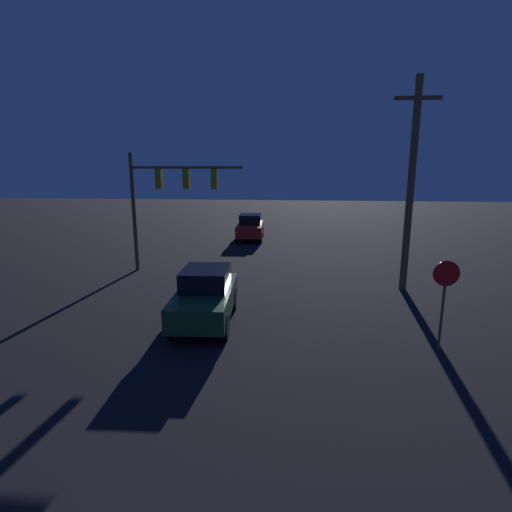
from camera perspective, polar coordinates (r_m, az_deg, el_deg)
The scene contains 5 objects.
car_near at distance 12.82m, azimuth -7.25°, elevation -5.64°, with size 1.92×4.09×1.72m.
car_far at distance 27.39m, azimuth -0.82°, elevation 4.18°, with size 1.88×4.08×1.72m.
traffic_signal_mast at distance 19.05m, azimuth -12.75°, elevation 9.13°, with size 5.26×0.30×5.51m.
stop_sign at distance 11.60m, azimuth 25.34°, elevation -4.30°, with size 0.68×0.07×2.49m.
utility_pole at distance 16.69m, azimuth 21.27°, elevation 9.63°, with size 1.70×0.28×8.17m.
Camera 1 is at (1.52, -0.91, 4.84)m, focal length 28.00 mm.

